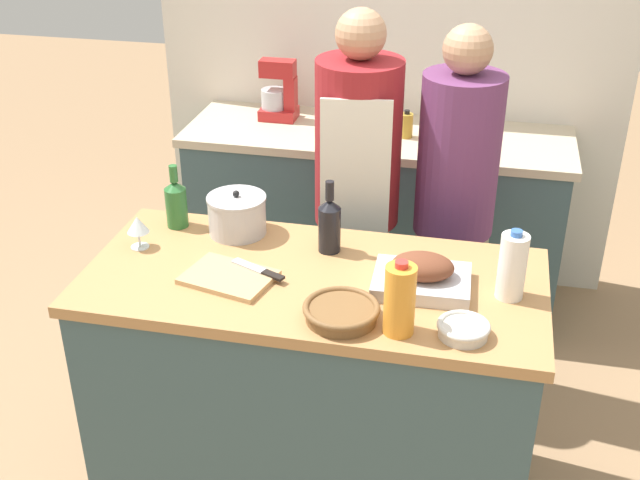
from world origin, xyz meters
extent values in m
cube|color=#3D565B|center=(0.00, 0.00, 0.44)|extent=(1.47, 0.69, 0.88)
cube|color=#B27F4C|center=(0.00, 0.00, 0.90)|extent=(1.52, 0.71, 0.04)
cube|color=#3D565B|center=(0.00, 1.38, 0.43)|extent=(1.79, 0.58, 0.87)
cube|color=beige|center=(0.00, 1.38, 0.89)|extent=(1.85, 0.60, 0.04)
cube|color=silver|center=(0.00, 1.73, 1.27)|extent=(2.35, 0.10, 2.55)
cube|color=#BCBCC1|center=(0.35, 0.01, 0.94)|extent=(0.32, 0.24, 0.04)
ellipsoid|color=brown|center=(0.35, 0.01, 0.99)|extent=(0.20, 0.15, 0.08)
cylinder|color=brown|center=(0.14, -0.23, 0.94)|extent=(0.22, 0.22, 0.04)
torus|color=brown|center=(0.14, -0.23, 0.96)|extent=(0.23, 0.23, 0.02)
cube|color=tan|center=(-0.26, -0.08, 0.92)|extent=(0.32, 0.26, 0.02)
cylinder|color=#B7B7BC|center=(-0.34, 0.25, 0.98)|extent=(0.21, 0.21, 0.13)
cylinder|color=#B7B7BC|center=(-0.34, 0.25, 1.05)|extent=(0.21, 0.21, 0.01)
sphere|color=black|center=(-0.34, 0.25, 1.07)|extent=(0.02, 0.02, 0.02)
cylinder|color=beige|center=(0.50, -0.24, 0.93)|extent=(0.14, 0.14, 0.04)
torus|color=beige|center=(0.50, -0.24, 0.95)|extent=(0.16, 0.16, 0.02)
cylinder|color=orange|center=(0.31, -0.25, 1.02)|extent=(0.09, 0.09, 0.22)
cylinder|color=red|center=(0.31, -0.25, 1.14)|extent=(0.04, 0.04, 0.02)
cylinder|color=white|center=(0.63, 0.01, 1.02)|extent=(0.09, 0.09, 0.22)
cylinder|color=#3360B2|center=(0.63, 0.01, 1.14)|extent=(0.04, 0.04, 0.02)
cylinder|color=black|center=(0.02, 0.19, 1.00)|extent=(0.08, 0.08, 0.16)
cone|color=black|center=(0.02, 0.19, 1.09)|extent=(0.08, 0.08, 0.03)
cylinder|color=black|center=(0.02, 0.19, 1.14)|extent=(0.03, 0.03, 0.07)
cylinder|color=#28662D|center=(-0.57, 0.25, 0.99)|extent=(0.08, 0.08, 0.15)
cone|color=#28662D|center=(-0.57, 0.25, 1.08)|extent=(0.08, 0.08, 0.03)
cylinder|color=#28662D|center=(-0.57, 0.25, 1.12)|extent=(0.03, 0.03, 0.06)
cylinder|color=silver|center=(-0.64, 0.06, 0.92)|extent=(0.06, 0.06, 0.00)
cylinder|color=silver|center=(-0.64, 0.06, 0.95)|extent=(0.01, 0.01, 0.06)
cone|color=silver|center=(-0.64, 0.06, 1.01)|extent=(0.08, 0.08, 0.06)
cube|color=#B7B7BC|center=(-0.22, -0.01, 0.94)|extent=(0.13, 0.08, 0.01)
cube|color=black|center=(-0.12, -0.06, 0.94)|extent=(0.08, 0.06, 0.01)
cube|color=#B22323|center=(-0.51, 1.48, 0.93)|extent=(0.18, 0.14, 0.05)
cylinder|color=#B7B7BC|center=(-0.53, 1.48, 1.01)|extent=(0.13, 0.13, 0.09)
cube|color=#B22323|center=(-0.45, 1.48, 1.04)|extent=(0.05, 0.08, 0.16)
cube|color=#B22323|center=(-0.51, 1.48, 1.16)|extent=(0.17, 0.08, 0.08)
cylinder|color=maroon|center=(0.29, 1.32, 0.97)|extent=(0.06, 0.06, 0.13)
cylinder|color=black|center=(0.29, 1.32, 1.05)|extent=(0.03, 0.03, 0.02)
cylinder|color=maroon|center=(-0.14, 1.27, 1.01)|extent=(0.07, 0.07, 0.20)
cylinder|color=black|center=(-0.14, 1.27, 1.11)|extent=(0.03, 0.03, 0.02)
cylinder|color=#B28E2D|center=(0.14, 1.36, 0.96)|extent=(0.06, 0.06, 0.11)
cylinder|color=black|center=(0.14, 1.36, 1.03)|extent=(0.03, 0.03, 0.02)
cube|color=beige|center=(0.02, 0.69, 0.40)|extent=(0.29, 0.22, 0.79)
cylinder|color=maroon|center=(0.02, 0.69, 1.12)|extent=(0.34, 0.34, 0.66)
sphere|color=tan|center=(0.02, 0.69, 1.55)|extent=(0.19, 0.19, 0.19)
cube|color=silver|center=(0.04, 0.53, 0.93)|extent=(0.26, 0.05, 0.84)
cube|color=beige|center=(0.41, 0.73, 0.38)|extent=(0.30, 0.25, 0.77)
cylinder|color=#663360|center=(0.41, 0.73, 1.09)|extent=(0.32, 0.32, 0.64)
sphere|color=tan|center=(0.41, 0.73, 1.50)|extent=(0.19, 0.19, 0.19)
camera|label=1|loc=(0.51, -2.20, 2.27)|focal=45.00mm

